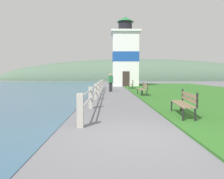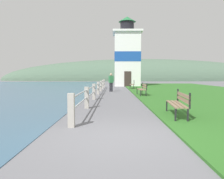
% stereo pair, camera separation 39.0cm
% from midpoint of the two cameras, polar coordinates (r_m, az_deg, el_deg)
% --- Properties ---
extents(ground_plane, '(160.00, 160.00, 0.00)m').
position_cam_midpoint_polar(ground_plane, '(5.33, 3.92, -12.34)').
color(ground_plane, slate).
extents(grass_verge, '(12.00, 39.43, 0.06)m').
position_cam_midpoint_polar(grass_verge, '(19.89, 23.32, -0.75)').
color(grass_verge, '#2D6623').
rests_on(grass_verge, ground_plane).
extents(seawall_railing, '(0.18, 21.53, 0.97)m').
position_cam_midpoint_polar(seawall_railing, '(16.84, -3.01, 0.59)').
color(seawall_railing, '#A8A399').
rests_on(seawall_railing, ground_plane).
extents(park_bench_near, '(0.66, 2.00, 0.94)m').
position_cam_midpoint_polar(park_bench_near, '(8.06, 18.37, -3.13)').
color(park_bench_near, '#846B51').
rests_on(park_bench_near, ground_plane).
extents(park_bench_midway, '(0.54, 1.70, 0.94)m').
position_cam_midpoint_polar(park_bench_midway, '(15.83, 8.69, 0.28)').
color(park_bench_midway, '#846B51').
rests_on(park_bench_midway, ground_plane).
extents(park_bench_far, '(0.64, 2.02, 0.94)m').
position_cam_midpoint_polar(park_bench_far, '(24.11, 5.88, 1.48)').
color(park_bench_far, '#846B51').
rests_on(park_bench_far, ground_plane).
extents(lighthouse, '(3.89, 3.89, 9.40)m').
position_cam_midpoint_polar(lighthouse, '(30.21, 4.32, 8.74)').
color(lighthouse, white).
rests_on(lighthouse, ground_plane).
extents(person_strolling, '(0.46, 0.39, 1.66)m').
position_cam_midpoint_polar(person_strolling, '(19.82, 0.31, 2.06)').
color(person_strolling, '#28282D').
rests_on(person_strolling, ground_plane).
extents(distant_hillside, '(80.00, 16.00, 12.00)m').
position_cam_midpoint_polar(distant_hillside, '(61.98, 8.12, 2.32)').
color(distant_hillside, '#4C6651').
rests_on(distant_hillside, ground_plane).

